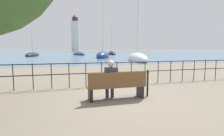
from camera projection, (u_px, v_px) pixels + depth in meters
ground_plane at (116, 99)px, 5.71m from camera, size 1000.00×1000.00×0.00m
harbor_water at (64, 51)px, 160.24m from camera, size 600.00×300.00×0.01m
park_bench at (117, 86)px, 5.60m from camera, size 1.90×0.45×0.90m
seated_person_left at (111, 78)px, 5.60m from camera, size 0.39×0.35×1.27m
promenade_railing at (102, 70)px, 7.70m from camera, size 14.09×0.04×1.05m
closed_umbrella at (148, 81)px, 5.97m from camera, size 0.09×0.09×0.95m
sailboat_0 at (32, 55)px, 41.20m from camera, size 3.09×8.62×7.32m
sailboat_2 at (137, 58)px, 23.88m from camera, size 3.46×8.10×10.32m
sailboat_3 at (79, 54)px, 49.20m from camera, size 3.84×8.29×11.25m
sailboat_4 at (103, 56)px, 32.69m from camera, size 4.24×6.09×13.35m
sailboat_5 at (112, 53)px, 52.72m from camera, size 2.93×7.59×9.10m
harbor_lighthouse at (75, 34)px, 133.35m from camera, size 6.08×6.08×27.58m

